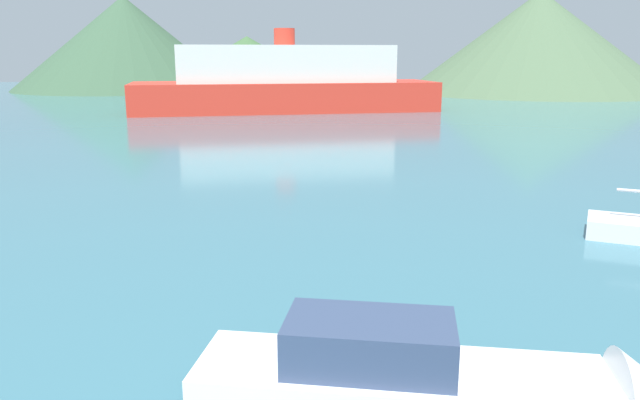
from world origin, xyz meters
TOP-DOWN VIEW (x-y plane):
  - motorboat_near at (3.09, 4.40)m, footprint 7.91×2.59m
  - ferry_distant at (-4.56, 57.72)m, footprint 30.75×14.79m
  - hill_west at (-33.40, 95.49)m, footprint 34.91×34.91m
  - hill_central at (-13.95, 94.32)m, footprint 29.38×29.38m
  - hill_east at (29.16, 89.64)m, footprint 37.77×37.77m

SIDE VIEW (x-z plane):
  - motorboat_near at x=3.09m, z-range -0.56..1.46m
  - ferry_distant at x=-4.56m, z-range -1.19..6.79m
  - hill_central at x=-13.95m, z-range 0.00..8.20m
  - hill_east at x=29.16m, z-range 0.00..14.32m
  - hill_west at x=-33.40m, z-range 0.00..14.35m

